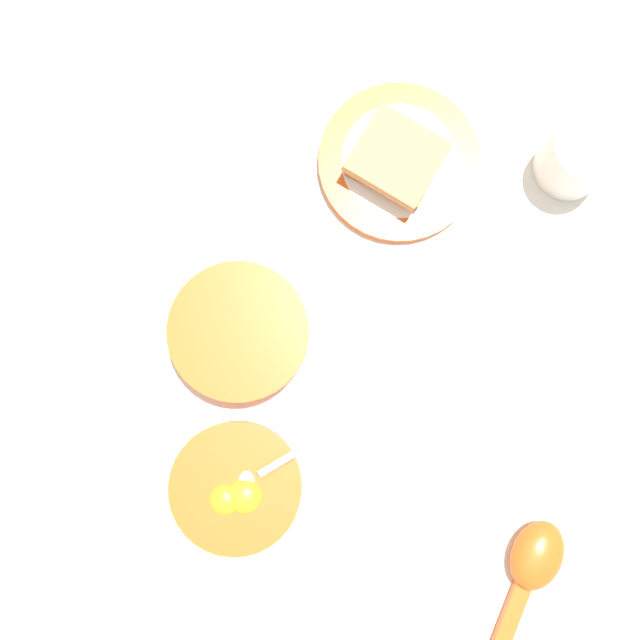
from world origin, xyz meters
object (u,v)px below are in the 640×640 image
object	(u,v)px
egg_bowl	(237,487)
toast_plate	(399,163)
soup_spoon	(532,568)
toast_sandwich	(397,158)
congee_bowl	(239,332)
drinking_cup	(579,157)

from	to	relation	value
egg_bowl	toast_plate	world-z (taller)	egg_bowl
soup_spoon	toast_plate	bearing A→B (deg)	19.78
egg_bowl	toast_sandwich	bearing A→B (deg)	-23.26
soup_spoon	congee_bowl	distance (m)	0.39
toast_sandwich	congee_bowl	bearing A→B (deg)	140.52
egg_bowl	soup_spoon	xyz separation A→B (m)	(-0.07, -0.31, -0.01)
egg_bowl	toast_plate	distance (m)	0.39
toast_sandwich	drinking_cup	world-z (taller)	drinking_cup
soup_spoon	drinking_cup	size ratio (longest dim) A/B	2.21
congee_bowl	toast_plate	bearing A→B (deg)	-39.71
toast_plate	drinking_cup	distance (m)	0.19
soup_spoon	drinking_cup	xyz separation A→B (m)	(0.43, -0.03, 0.03)
egg_bowl	drinking_cup	world-z (taller)	drinking_cup
egg_bowl	toast_plate	size ratio (longest dim) A/B	0.77
egg_bowl	soup_spoon	bearing A→B (deg)	-102.47
toast_plate	drinking_cup	world-z (taller)	drinking_cup
toast_plate	congee_bowl	world-z (taller)	congee_bowl
soup_spoon	drinking_cup	world-z (taller)	drinking_cup
toast_plate	soup_spoon	size ratio (longest dim) A/B	1.03
toast_sandwich	drinking_cup	size ratio (longest dim) A/B	1.48
toast_plate	soup_spoon	xyz separation A→B (m)	(-0.43, -0.15, 0.01)
toast_plate	egg_bowl	bearing A→B (deg)	156.37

